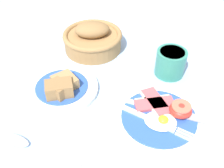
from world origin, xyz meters
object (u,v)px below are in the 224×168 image
(breakfast_plate, at_px, (160,117))
(bread_plate, at_px, (62,88))
(teaspoon_by_saucer, at_px, (26,144))
(bread_basket, at_px, (93,39))
(sugar_cup, at_px, (171,62))

(breakfast_plate, xyz_separation_m, bread_plate, (-0.25, 0.04, 0.00))
(bread_plate, bearing_deg, teaspoon_by_saucer, -96.33)
(breakfast_plate, distance_m, teaspoon_by_saucer, 0.30)
(bread_basket, bearing_deg, bread_plate, -97.40)
(breakfast_plate, relative_size, sugar_cup, 2.97)
(bread_basket, distance_m, teaspoon_by_saucer, 0.39)
(bread_basket, bearing_deg, breakfast_plate, -48.11)
(bread_plate, bearing_deg, bread_basket, 82.60)
(bread_plate, height_order, sugar_cup, sugar_cup)
(breakfast_plate, bearing_deg, bread_plate, 170.23)
(bread_basket, relative_size, teaspoon_by_saucer, 0.94)
(breakfast_plate, relative_size, bread_basket, 1.32)
(sugar_cup, bearing_deg, teaspoon_by_saucer, -132.88)
(sugar_cup, height_order, bread_basket, bread_basket)
(breakfast_plate, xyz_separation_m, teaspoon_by_saucer, (-0.27, -0.13, -0.01))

